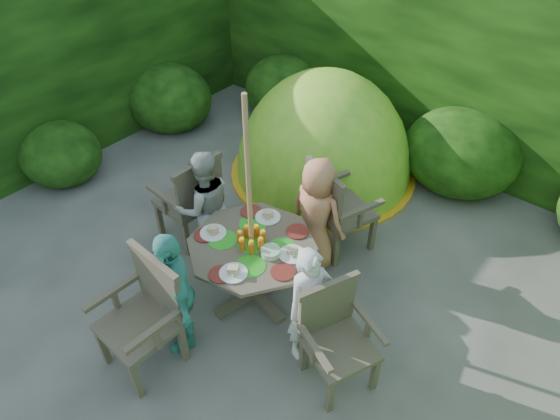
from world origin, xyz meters
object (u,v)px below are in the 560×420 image
Objects in this scene: garden_chair_right at (336,335)px; child_front at (175,291)px; garden_chair_front at (145,314)px; child_back at (317,214)px; garden_chair_back at (336,208)px; dome_tent at (322,172)px; patio_table at (253,253)px; garden_chair_left at (192,198)px; parasol_pole at (250,211)px; child_right at (310,305)px; child_left at (205,206)px.

garden_chair_right is 1.38m from child_front.
child_back is at bearing 81.12° from garden_chair_front.
child_back reaches higher than garden_chair_back.
garden_chair_back is 2.18m from garden_chair_front.
dome_tent is (-0.88, 1.34, -0.63)m from child_back.
garden_chair_left is at bearing 168.42° from patio_table.
patio_table is 1.09m from garden_chair_left.
child_front is at bearing 138.34° from garden_chair_right.
parasol_pole is 0.93m from child_back.
garden_chair_front is 1.36m from child_right.
garden_chair_back reaches higher than garden_chair_left.
child_left is 0.46× the size of dome_tent.
parasol_pole reaches higher than garden_chair_front.
garden_chair_back is 0.38× the size of dome_tent.
child_back reaches higher than patio_table.
garden_chair_left is at bearing 158.84° from child_front.
child_right is (1.85, -0.37, 0.04)m from garden_chair_left.
child_front reaches higher than child_left.
parasol_pole is at bearing 102.60° from garden_chair_right.
child_right is 0.95× the size of child_left.
patio_table is 1.09m from garden_chair_front.
garden_chair_right is (1.08, -0.19, -0.60)m from parasol_pole.
child_right is at bearing 60.54° from child_front.
garden_chair_front is (-1.30, -0.87, 0.06)m from garden_chair_right.
parasol_pole is 1.75× the size of child_back.
garden_chair_front reaches higher than patio_table.
child_left is (-0.56, 1.22, 0.08)m from garden_chair_front.
garden_chair_left is (-1.07, 0.22, -0.55)m from parasol_pole.
garden_chair_front is at bearing -101.73° from parasol_pole.
garden_chair_right is at bearing -10.19° from patio_table.
garden_chair_front is at bearing 149.60° from child_right.
child_right is 1.13m from child_front.
child_left is (-1.87, 0.35, 0.14)m from garden_chair_right.
garden_chair_front is 0.87× the size of child_right.
child_left reaches higher than garden_chair_back.
garden_chair_back is 0.87× the size of child_right.
parasol_pole is 0.80× the size of dome_tent.
child_right is at bearing 104.93° from garden_chair_right.
child_back is (1.22, 0.57, 0.08)m from garden_chair_left.
child_right reaches higher than garden_chair_front.
patio_table is 1.19× the size of child_right.
garden_chair_right is 0.74× the size of child_back.
dome_tent is (-0.73, 2.12, -0.59)m from patio_table.
dome_tent is at bearing 60.69° from garden_chair_right.
child_back is (0.15, 0.79, -0.47)m from parasol_pole.
garden_chair_left is at bearing 24.25° from child_back.
dome_tent is (-1.51, 2.28, -0.60)m from child_right.
child_front is (-0.31, -1.57, 0.01)m from child_back.
child_left is at bearing 150.54° from child_front.
parasol_pole is at bearing 80.81° from garden_chair_front.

